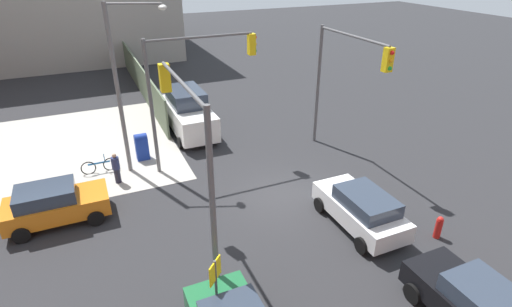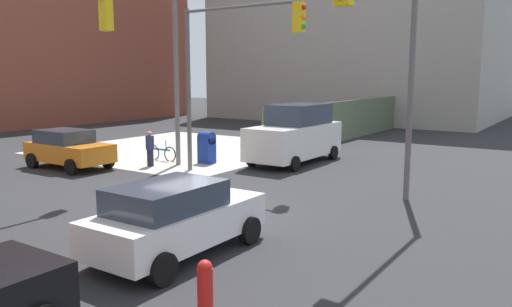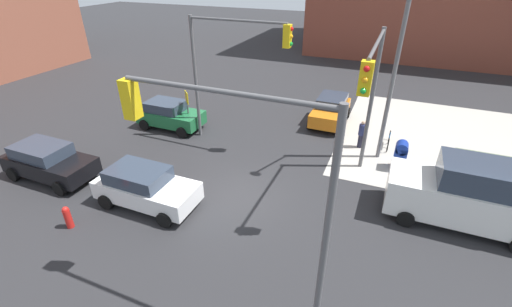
% 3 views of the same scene
% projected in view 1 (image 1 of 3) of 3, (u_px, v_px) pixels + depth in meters
% --- Properties ---
extents(ground_plane, '(120.00, 120.00, 0.00)m').
position_uv_depth(ground_plane, '(280.00, 196.00, 17.94)').
color(ground_plane, '#28282B').
extents(sidewalk_corner, '(12.00, 12.00, 0.01)m').
position_uv_depth(sidewalk_corner, '(61.00, 151.00, 22.04)').
color(sidewalk_corner, '#ADA89E').
rests_on(sidewalk_corner, ground).
extents(construction_fence, '(20.87, 0.12, 2.40)m').
position_uv_depth(construction_fence, '(138.00, 75.00, 31.29)').
color(construction_fence, '#56664C').
rests_on(construction_fence, ground).
extents(traffic_signal_nw_corner, '(5.35, 0.36, 6.50)m').
position_uv_depth(traffic_signal_nw_corner, '(190.00, 142.00, 12.22)').
color(traffic_signal_nw_corner, '#59595B').
rests_on(traffic_signal_nw_corner, ground).
extents(traffic_signal_se_corner, '(5.46, 0.36, 6.50)m').
position_uv_depth(traffic_signal_se_corner, '(343.00, 71.00, 19.45)').
color(traffic_signal_se_corner, '#59595B').
rests_on(traffic_signal_se_corner, ground).
extents(traffic_signal_ne_corner, '(0.36, 5.42, 6.50)m').
position_uv_depth(traffic_signal_ne_corner, '(193.00, 76.00, 18.64)').
color(traffic_signal_ne_corner, '#59595B').
rests_on(traffic_signal_ne_corner, ground).
extents(street_lamp_corner, '(1.28, 2.51, 8.00)m').
position_uv_depth(street_lamp_corner, '(124.00, 79.00, 17.98)').
color(street_lamp_corner, slate).
rests_on(street_lamp_corner, ground).
extents(warning_sign_two_way, '(0.48, 0.48, 2.40)m').
position_uv_depth(warning_sign_two_way, '(216.00, 282.00, 11.07)').
color(warning_sign_two_way, '#4C4C4C').
rests_on(warning_sign_two_way, ground).
extents(mailbox_blue, '(0.56, 0.64, 1.43)m').
position_uv_depth(mailbox_blue, '(142.00, 146.00, 20.85)').
color(mailbox_blue, navy).
rests_on(mailbox_blue, ground).
extents(fire_hydrant, '(0.26, 0.26, 0.94)m').
position_uv_depth(fire_hydrant, '(439.00, 227.00, 15.16)').
color(fire_hydrant, red).
rests_on(fire_hydrant, ground).
extents(sedan_white, '(4.17, 2.02, 1.62)m').
position_uv_depth(sedan_white, '(361.00, 208.00, 15.63)').
color(sedan_white, white).
rests_on(sedan_white, ground).
extents(coupe_orange, '(2.02, 3.90, 1.62)m').
position_uv_depth(coupe_orange, '(55.00, 204.00, 15.92)').
color(coupe_orange, orange).
rests_on(coupe_orange, ground).
extents(van_white_delivery, '(5.40, 2.32, 2.62)m').
position_uv_depth(van_white_delivery, '(188.00, 112.00, 23.72)').
color(van_white_delivery, white).
rests_on(van_white_delivery, ground).
extents(pedestrian_crossing, '(0.36, 0.36, 1.53)m').
position_uv_depth(pedestrian_crossing, '(116.00, 168.00, 18.67)').
color(pedestrian_crossing, navy).
rests_on(pedestrian_crossing, ground).
extents(bicycle_leaning_on_fence, '(0.05, 1.75, 0.97)m').
position_uv_depth(bicycle_leaning_on_fence, '(100.00, 166.00, 19.76)').
color(bicycle_leaning_on_fence, black).
rests_on(bicycle_leaning_on_fence, ground).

